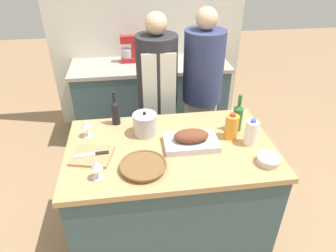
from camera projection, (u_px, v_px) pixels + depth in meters
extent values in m
plane|color=#9E7A56|center=(170.00, 233.00, 2.52)|extent=(12.00, 12.00, 0.00)
cube|color=#3D565B|center=(170.00, 196.00, 2.29)|extent=(1.37, 0.83, 0.87)
cube|color=tan|center=(171.00, 148.00, 2.05)|extent=(1.41, 0.85, 0.04)
cube|color=#3D565B|center=(151.00, 100.00, 3.64)|extent=(1.74, 0.58, 0.84)
cube|color=#ADA393|center=(150.00, 66.00, 3.40)|extent=(1.79, 0.60, 0.04)
cube|color=silver|center=(147.00, 21.00, 3.47)|extent=(2.29, 0.10, 2.55)
cube|color=#BCBCC1|center=(191.00, 143.00, 2.03)|extent=(0.37, 0.23, 0.04)
ellipsoid|color=brown|center=(191.00, 136.00, 2.00)|extent=(0.24, 0.14, 0.08)
cylinder|color=brown|center=(143.00, 167.00, 1.83)|extent=(0.27, 0.27, 0.03)
torus|color=brown|center=(143.00, 165.00, 1.82)|extent=(0.29, 0.29, 0.01)
cube|color=#AD7F51|center=(92.00, 156.00, 1.93)|extent=(0.29, 0.27, 0.02)
cylinder|color=#B7B7BC|center=(145.00, 125.00, 2.12)|extent=(0.17, 0.17, 0.15)
cylinder|color=#B7B7BC|center=(145.00, 115.00, 2.08)|extent=(0.17, 0.17, 0.01)
sphere|color=black|center=(144.00, 113.00, 2.07)|extent=(0.02, 0.02, 0.02)
cylinder|color=beige|center=(268.00, 160.00, 1.87)|extent=(0.14, 0.14, 0.04)
torus|color=beige|center=(269.00, 158.00, 1.86)|extent=(0.15, 0.15, 0.02)
cylinder|color=orange|center=(231.00, 127.00, 2.08)|extent=(0.09, 0.09, 0.17)
cylinder|color=red|center=(233.00, 115.00, 2.03)|extent=(0.04, 0.04, 0.02)
cylinder|color=white|center=(251.00, 133.00, 2.01)|extent=(0.09, 0.09, 0.17)
cylinder|color=#3360B2|center=(254.00, 121.00, 1.96)|extent=(0.04, 0.04, 0.02)
cylinder|color=#28662D|center=(237.00, 119.00, 2.16)|extent=(0.07, 0.07, 0.18)
cone|color=#28662D|center=(239.00, 107.00, 2.10)|extent=(0.07, 0.07, 0.03)
cylinder|color=#28662D|center=(240.00, 100.00, 2.08)|extent=(0.03, 0.03, 0.07)
cylinder|color=black|center=(116.00, 114.00, 2.24)|extent=(0.06, 0.06, 0.16)
cone|color=black|center=(114.00, 102.00, 2.18)|extent=(0.06, 0.06, 0.03)
cylinder|color=black|center=(114.00, 96.00, 2.16)|extent=(0.02, 0.02, 0.07)
cylinder|color=silver|center=(99.00, 178.00, 1.77)|extent=(0.07, 0.07, 0.00)
cylinder|color=silver|center=(98.00, 173.00, 1.74)|extent=(0.01, 0.01, 0.07)
cone|color=silver|center=(96.00, 164.00, 1.71)|extent=(0.07, 0.07, 0.05)
cylinder|color=silver|center=(88.00, 136.00, 2.13)|extent=(0.07, 0.07, 0.00)
cylinder|color=silver|center=(87.00, 131.00, 2.11)|extent=(0.01, 0.01, 0.07)
cone|color=silver|center=(86.00, 123.00, 2.08)|extent=(0.07, 0.07, 0.05)
cube|color=#B7B7BC|center=(84.00, 155.00, 1.91)|extent=(0.14, 0.04, 0.01)
cube|color=black|center=(102.00, 153.00, 1.93)|extent=(0.09, 0.03, 0.01)
cube|color=#B22323|center=(129.00, 59.00, 3.45)|extent=(0.18, 0.14, 0.05)
cylinder|color=#B7B7BC|center=(127.00, 53.00, 3.41)|extent=(0.13, 0.13, 0.10)
cube|color=#B22323|center=(134.00, 50.00, 3.40)|extent=(0.05, 0.08, 0.16)
cube|color=#B22323|center=(128.00, 39.00, 3.33)|extent=(0.17, 0.08, 0.08)
cylinder|color=#332D28|center=(158.00, 51.00, 3.48)|extent=(0.05, 0.05, 0.19)
cylinder|color=black|center=(158.00, 42.00, 3.42)|extent=(0.02, 0.02, 0.02)
cylinder|color=#234C28|center=(154.00, 62.00, 3.25)|extent=(0.06, 0.06, 0.14)
cylinder|color=black|center=(154.00, 56.00, 3.21)|extent=(0.03, 0.03, 0.02)
cube|color=beige|center=(159.00, 138.00, 3.02)|extent=(0.30, 0.21, 0.78)
cylinder|color=#28282D|center=(157.00, 72.00, 2.63)|extent=(0.36, 0.36, 0.65)
sphere|color=#DBAD89|center=(156.00, 23.00, 2.41)|extent=(0.19, 0.19, 0.19)
cube|color=silver|center=(159.00, 100.00, 2.59)|extent=(0.28, 0.03, 0.82)
cube|color=beige|center=(199.00, 133.00, 3.09)|extent=(0.35, 0.30, 0.79)
cylinder|color=navy|center=(204.00, 67.00, 2.70)|extent=(0.37, 0.37, 0.65)
sphere|color=#DBAD89|center=(207.00, 18.00, 2.48)|extent=(0.19, 0.19, 0.19)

